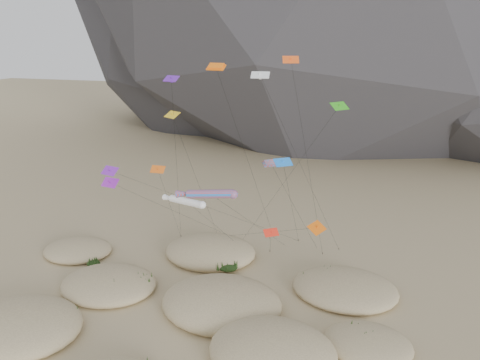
# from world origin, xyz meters

# --- Properties ---
(ground) EXTENTS (500.00, 500.00, 0.00)m
(ground) POSITION_xyz_m (0.00, 0.00, 0.00)
(ground) COLOR #CCB789
(ground) RESTS_ON ground
(dunes) EXTENTS (52.66, 39.06, 4.14)m
(dunes) POSITION_xyz_m (-1.61, 3.59, 0.75)
(dunes) COLOR #CCB789
(dunes) RESTS_ON ground
(dune_grass) EXTENTS (43.87, 27.99, 1.51)m
(dune_grass) POSITION_xyz_m (-0.43, 3.84, 0.84)
(dune_grass) COLOR black
(dune_grass) RESTS_ON ground
(kite_stakes) EXTENTS (25.15, 5.15, 0.30)m
(kite_stakes) POSITION_xyz_m (2.92, 23.91, 0.15)
(kite_stakes) COLOR #3F2D1E
(kite_stakes) RESTS_ON ground
(rainbow_tube_kite) EXTENTS (10.18, 17.62, 14.35)m
(rainbow_tube_kite) POSITION_xyz_m (-0.31, 7.25, 13.48)
(rainbow_tube_kite) COLOR #FF341A
(rainbow_tube_kite) RESTS_ON ground
(white_tube_kite) EXTENTS (9.05, 11.76, 11.56)m
(white_tube_kite) POSITION_xyz_m (-4.99, 10.88, 10.80)
(white_tube_kite) COLOR white
(white_tube_kite) RESTS_ON ground
(orange_parafoil) EXTENTS (5.11, 16.38, 28.37)m
(orange_parafoil) POSITION_xyz_m (-0.39, 11.33, 27.44)
(orange_parafoil) COLOR orange
(orange_parafoil) RESTS_ON ground
(multi_parafoil) EXTENTS (5.37, 15.04, 17.39)m
(multi_parafoil) POSITION_xyz_m (6.58, 10.68, 16.73)
(multi_parafoil) COLOR red
(multi_parafoil) RESTS_ON ground
(delta_kites) EXTENTS (31.60, 21.52, 28.96)m
(delta_kites) POSITION_xyz_m (0.29, 10.95, 17.98)
(delta_kites) COLOR green
(delta_kites) RESTS_ON ground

